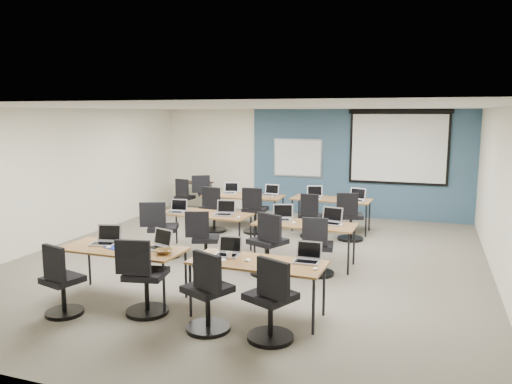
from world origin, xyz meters
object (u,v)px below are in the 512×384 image
at_px(laptop_3, 307,257).
at_px(laptop_10, 314,195).
at_px(whiteboard, 298,158).
at_px(spare_chair_a, 207,198).
at_px(laptop_2, 228,251).
at_px(task_chair_10, 311,219).
at_px(laptop_6, 282,216).
at_px(training_table_mid_left, 206,216).
at_px(training_table_front_right, 257,265).
at_px(task_chair_7, 318,251).
at_px(task_chair_9, 255,214).
at_px(laptop_4, 177,209).
at_px(projector_screen, 399,143).
at_px(training_table_back_right, 331,201).
at_px(laptop_11, 357,198).
at_px(training_table_front_left, 123,251).
at_px(laptop_0, 106,239).
at_px(laptop_8, 230,191).
at_px(task_chair_5, 204,243).
at_px(task_chair_2, 208,298).
at_px(laptop_7, 331,220).
at_px(task_chair_3, 271,306).
at_px(training_table_mid_right, 305,226).
at_px(task_chair_4, 161,234).
at_px(laptop_9, 271,193).
at_px(task_chair_11, 350,221).
at_px(task_chair_8, 213,213).
at_px(spare_chair_b, 184,200).
at_px(training_table_back_left, 243,197).
at_px(laptop_1, 160,244).
at_px(task_chair_1, 143,283).

relative_size(laptop_3, laptop_10, 0.95).
height_order(whiteboard, spare_chair_a, whiteboard).
relative_size(laptop_2, task_chair_10, 0.33).
bearing_deg(laptop_6, training_table_mid_left, 158.07).
bearing_deg(training_table_front_right, task_chair_10, 95.58).
bearing_deg(task_chair_7, laptop_10, 95.61).
bearing_deg(task_chair_9, laptop_4, -117.90).
distance_m(laptop_6, spare_chair_a, 4.35).
height_order(projector_screen, training_table_back_right, projector_screen).
relative_size(whiteboard, laptop_6, 3.57).
distance_m(task_chair_7, laptop_11, 3.09).
bearing_deg(training_table_front_left, training_table_front_right, 1.24).
height_order(laptop_0, laptop_8, laptop_0).
bearing_deg(laptop_4, task_chair_5, -49.09).
distance_m(task_chair_2, laptop_7, 3.28).
xyz_separation_m(training_table_mid_left, task_chair_3, (2.33, -3.24, -0.26)).
xyz_separation_m(training_table_mid_right, spare_chair_a, (-3.40, 3.33, -0.25)).
xyz_separation_m(laptop_3, task_chair_4, (-3.13, 1.72, -0.36)).
height_order(training_table_front_right, task_chair_3, task_chair_3).
xyz_separation_m(whiteboard, laptop_11, (1.80, -1.77, -0.65)).
distance_m(laptop_4, laptop_9, 2.70).
height_order(training_table_mid_right, task_chair_11, task_chair_11).
distance_m(laptop_7, task_chair_8, 3.32).
relative_size(task_chair_5, laptop_10, 2.84).
xyz_separation_m(spare_chair_a, spare_chair_b, (-0.56, -0.18, -0.05)).
xyz_separation_m(training_table_front_right, laptop_4, (-2.49, 2.48, 0.11)).
height_order(training_table_mid_right, task_chair_3, task_chair_3).
relative_size(training_table_back_left, training_table_back_right, 1.06).
bearing_deg(task_chair_2, laptop_2, 118.81).
bearing_deg(task_chair_8, training_table_front_right, -49.18).
height_order(laptop_3, laptop_11, laptop_11).
relative_size(training_table_mid_right, training_table_back_right, 1.00).
height_order(laptop_4, task_chair_7, task_chair_7).
bearing_deg(task_chair_8, training_table_mid_left, -61.12).
relative_size(whiteboard, training_table_mid_right, 0.74).
xyz_separation_m(training_table_back_left, laptop_3, (2.61, -4.54, 0.11)).
height_order(laptop_2, task_chair_9, task_chair_9).
relative_size(laptop_1, task_chair_8, 0.33).
bearing_deg(laptop_11, whiteboard, 151.18).
relative_size(training_table_back_right, task_chair_4, 1.67).
xyz_separation_m(whiteboard, task_chair_9, (-0.31, -2.45, -1.03)).
bearing_deg(task_chair_2, training_table_front_right, 82.82).
height_order(training_table_front_left, task_chair_10, task_chair_10).
xyz_separation_m(laptop_1, laptop_9, (0.08, 4.83, -0.00)).
xyz_separation_m(whiteboard, task_chair_11, (1.75, -2.39, -1.03)).
height_order(task_chair_2, laptop_9, task_chair_2).
distance_m(projector_screen, task_chair_1, 7.73).
distance_m(task_chair_3, laptop_9, 5.89).
distance_m(projector_screen, laptop_8, 4.20).
height_order(laptop_7, task_chair_10, laptop_7).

